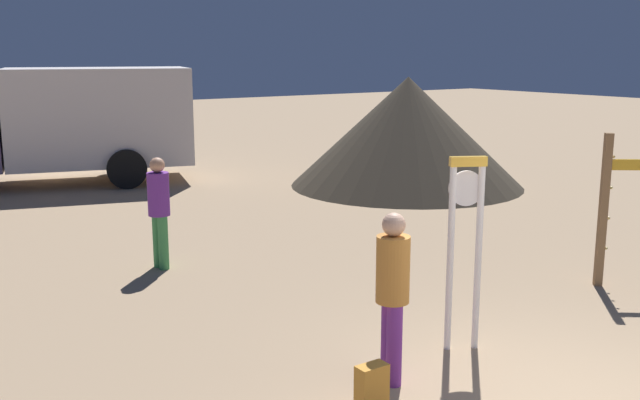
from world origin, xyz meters
TOP-DOWN VIEW (x-y plane):
  - standing_clock at (0.17, 1.66)m, footprint 0.37×0.25m
  - arrow_sign at (3.50, 1.93)m, footprint 0.89×0.73m
  - person_near_clock at (-0.96, 1.46)m, footprint 0.32×0.32m
  - backpack at (-1.53, 1.05)m, footprint 0.28×0.19m
  - person_distant at (-1.31, 6.22)m, footprint 0.31×0.31m
  - box_truck_near at (-0.54, 14.02)m, footprint 6.71×3.97m
  - dome_tent at (6.02, 9.26)m, footprint 5.40×5.40m

SIDE VIEW (x-z plane):
  - backpack at x=-1.53m, z-range -0.01..0.46m
  - person_distant at x=-1.31m, z-range 0.10..1.72m
  - person_near_clock at x=-0.96m, z-range 0.10..1.75m
  - standing_clock at x=0.17m, z-range 0.21..2.27m
  - dome_tent at x=6.02m, z-range 0.00..2.53m
  - arrow_sign at x=3.50m, z-range 0.30..2.36m
  - box_truck_near at x=-0.54m, z-range 0.16..2.87m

